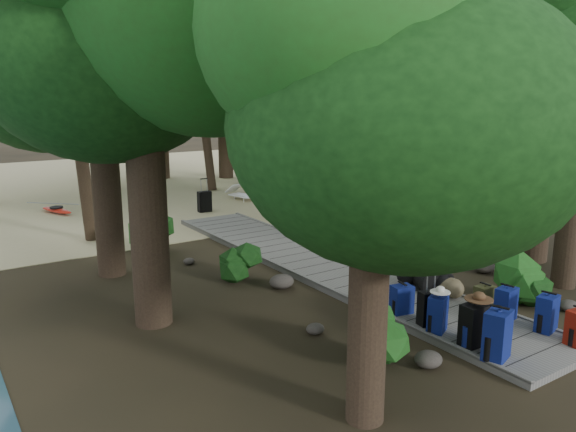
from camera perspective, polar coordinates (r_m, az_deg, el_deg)
ground at (r=12.49m, az=6.45°, el=-6.47°), size 120.00×120.00×0.00m
sand_beach at (r=26.44m, az=-16.52°, el=3.20°), size 40.00×22.00×0.02m
boardwalk at (r=13.21m, az=3.66°, el=-5.08°), size 2.00×12.00×0.12m
backpack_left_a at (r=9.09m, az=20.51°, el=-11.02°), size 0.52×0.44×0.84m
backpack_left_b at (r=9.43m, az=18.38°, el=-10.25°), size 0.42×0.31×0.75m
backpack_left_c at (r=9.80m, az=14.97°, el=-9.36°), size 0.45×0.40×0.69m
backpack_left_d at (r=10.45m, az=11.49°, el=-8.14°), size 0.42×0.34×0.57m
backpack_right_b at (r=10.43m, az=24.83°, el=-8.79°), size 0.43×0.34×0.69m
backpack_right_c at (r=10.65m, az=21.27°, el=-8.15°), size 0.41×0.32×0.64m
backpack_right_d at (r=10.94m, az=19.33°, el=-7.78°), size 0.35×0.25×0.53m
duffel_right_khaki at (r=11.60m, az=15.55°, el=-6.75°), size 0.40×0.58×0.38m
duffel_right_black at (r=11.76m, az=13.75°, el=-6.13°), size 0.71×0.88×0.48m
suitcase_on_boardwalk at (r=10.06m, az=14.18°, el=-9.02°), size 0.42×0.29×0.60m
lone_suitcase_on_sand at (r=19.42m, az=-8.48°, el=1.46°), size 0.46×0.29×0.70m
hat_brown at (r=9.32m, az=18.85°, el=-7.65°), size 0.44×0.44×0.13m
hat_white at (r=9.66m, az=15.22°, el=-7.17°), size 0.33×0.33×0.11m
kayak at (r=20.49m, az=-22.45°, el=0.66°), size 1.78×3.17×0.31m
sun_lounger at (r=21.44m, az=-4.63°, el=2.37°), size 0.88×1.76×0.54m
tree_right_b at (r=14.61m, az=25.27°, el=16.37°), size 5.96×5.96×10.64m
tree_right_c at (r=15.82m, az=12.90°, el=14.54°), size 5.42×5.42×9.38m
tree_right_d at (r=18.80m, az=10.11°, el=15.96°), size 5.72×5.72×10.48m
tree_right_e at (r=20.30m, az=3.85°, el=14.87°), size 5.44×5.44×9.79m
tree_right_f at (r=23.68m, az=4.43°, el=15.67°), size 6.02×6.02×10.75m
tree_left_a at (r=6.47m, az=8.66°, el=7.11°), size 4.14×4.14×6.90m
tree_left_b at (r=9.73m, az=-14.86°, el=15.90°), size 5.21×5.21×9.38m
tree_left_c at (r=12.78m, az=-18.69°, el=13.29°), size 5.02×5.02×8.72m
tree_back_a at (r=24.69m, az=-19.04°, el=13.43°), size 5.47×5.47×9.46m
tree_back_b at (r=27.28m, az=-13.13°, el=14.26°), size 5.64×5.64×10.07m
tree_back_c at (r=26.94m, az=-6.55°, el=14.25°), size 5.46×5.46×9.82m
palm_right_a at (r=19.12m, az=1.45°, el=10.89°), size 4.12×4.12×7.02m
palm_right_b at (r=24.16m, az=-2.21°, el=12.05°), size 4.00×4.00×7.72m
palm_right_c at (r=23.74m, az=-7.65°, el=12.07°), size 4.92×4.92×7.83m
palm_left_a at (r=15.96m, az=-21.12°, el=10.55°), size 4.69×4.69×7.46m
rock_left_a at (r=8.93m, az=14.07°, el=-13.94°), size 0.44×0.40×0.24m
rock_left_b at (r=9.78m, az=2.79°, el=-11.36°), size 0.32×0.29×0.18m
rock_left_c at (r=11.87m, az=-0.65°, el=-6.66°), size 0.53×0.48×0.29m
rock_left_d at (r=13.70m, az=-10.03°, el=-4.54°), size 0.28×0.25×0.15m
rock_right_a at (r=11.94m, az=26.63°, el=-8.15°), size 0.38×0.34×0.21m
rock_right_b at (r=13.63m, az=19.27°, el=-4.86°), size 0.52×0.47×0.29m
rock_right_c at (r=14.46m, az=9.53°, el=-3.53°), size 0.34×0.30×0.19m
rock_right_d at (r=17.60m, az=5.34°, el=-0.33°), size 0.56×0.50×0.31m
shrub_left_a at (r=8.75m, az=9.17°, el=-12.02°), size 0.97×0.97×0.87m
shrub_left_b at (r=12.45m, az=-5.04°, el=-4.79°), size 0.79×0.79×0.71m
shrub_left_c at (r=14.78m, az=-13.42°, el=-1.51°), size 1.23×1.23×1.11m
shrub_right_a at (r=11.88m, az=23.26°, el=-6.13°), size 1.01×1.01×0.91m
shrub_right_b at (r=15.84m, az=8.70°, el=-0.32°), size 1.27×1.27×1.14m
shrub_right_c at (r=18.28m, az=-0.02°, el=0.88°), size 0.81×0.81×0.73m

